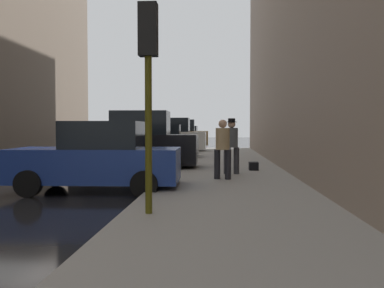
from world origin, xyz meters
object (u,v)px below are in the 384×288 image
parked_black_suv (137,144)px  parked_silver_sedan (159,143)px  parked_bronze_suv (179,135)px  parked_red_hatchback (185,136)px  parked_white_van (171,137)px  pedestrian_in_jeans (232,139)px  pedestrian_with_beanie (232,143)px  fire_hydrant (186,156)px  duffel_bag (254,166)px  traffic_light (148,62)px  parked_blue_sedan (98,158)px  pedestrian_in_tan_coat (223,146)px

parked_black_suv → parked_silver_sedan: parked_black_suv is taller
parked_bronze_suv → parked_red_hatchback: parked_bronze_suv is taller
parked_white_van → pedestrian_in_jeans: size_ratio=2.69×
parked_red_hatchback → pedestrian_with_beanie: (3.48, -25.65, 0.29)m
parked_black_suv → fire_hydrant: (1.80, 0.82, -0.54)m
duffel_bag → traffic_light: bearing=-107.6°
fire_hydrant → parked_bronze_suv: bearing=96.2°
parked_black_suv → parked_red_hatchback: 23.44m
traffic_light → duffel_bag: traffic_light is taller
parked_black_suv → parked_silver_sedan: (0.00, 5.87, -0.18)m
pedestrian_in_jeans → duffel_bag: (0.58, -5.31, -0.81)m
parked_blue_sedan → pedestrian_in_tan_coat: (3.18, 1.63, 0.26)m
parked_bronze_suv → traffic_light: bearing=-85.9°
parked_silver_sedan → pedestrian_in_tan_coat: 10.01m
fire_hydrant → pedestrian_with_beanie: pedestrian_with_beanie is taller
parked_blue_sedan → parked_silver_sedan: 11.12m
pedestrian_in_jeans → parked_blue_sedan: bearing=-111.0°
pedestrian_with_beanie → duffel_bag: 1.75m
traffic_light → pedestrian_with_beanie: traffic_light is taller
pedestrian_in_jeans → parked_silver_sedan: bearing=158.3°
parked_bronze_suv → duffel_bag: (4.29, -18.23, -0.74)m
parked_red_hatchback → duffel_bag: size_ratio=9.70×
parked_silver_sedan → parked_bronze_suv: parked_bronze_suv is taller
parked_black_suv → parked_bronze_suv: 17.32m
parked_bronze_suv → pedestrian_in_jeans: 13.44m
parked_silver_sedan → parked_red_hatchback: (-0.00, 17.57, 0.00)m
parked_red_hatchback → parked_bronze_suv: bearing=-90.0°
parked_white_van → traffic_light: bearing=-84.7°
traffic_light → pedestrian_in_jeans: traffic_light is taller
parked_red_hatchback → pedestrian_with_beanie: pedestrian_with_beanie is taller
parked_blue_sedan → parked_bronze_suv: (-0.00, 22.57, 0.18)m
parked_black_suv → duffel_bag: parked_black_suv is taller
pedestrian_in_tan_coat → duffel_bag: (1.11, 2.70, -0.81)m
parked_white_van → fire_hydrant: size_ratio=6.54×
traffic_light → duffel_bag: size_ratio=8.18×
pedestrian_in_tan_coat → pedestrian_with_beanie: size_ratio=0.96×
parked_blue_sedan → duffel_bag: (4.29, 4.34, -0.56)m
parked_bronze_suv → duffel_bag: bearing=-76.8°
parked_white_van → pedestrian_with_beanie: 14.03m
parked_bronze_suv → parked_red_hatchback: (0.00, 6.12, -0.18)m
parked_red_hatchback → pedestrian_in_tan_coat: (3.18, -27.05, 0.26)m
parked_red_hatchback → parked_white_van: bearing=-90.0°
pedestrian_in_jeans → parked_white_van: bearing=118.0°
pedestrian_in_tan_coat → parked_silver_sedan: bearing=108.5°
fire_hydrant → duffel_bag: fire_hydrant is taller
parked_red_hatchback → pedestrian_in_jeans: bearing=-79.0°
fire_hydrant → pedestrian_in_tan_coat: (1.37, -4.43, 0.61)m
parked_black_suv → fire_hydrant: bearing=24.4°
parked_blue_sedan → parked_silver_sedan: size_ratio=0.99×
fire_hydrant → parked_blue_sedan: bearing=-106.6°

